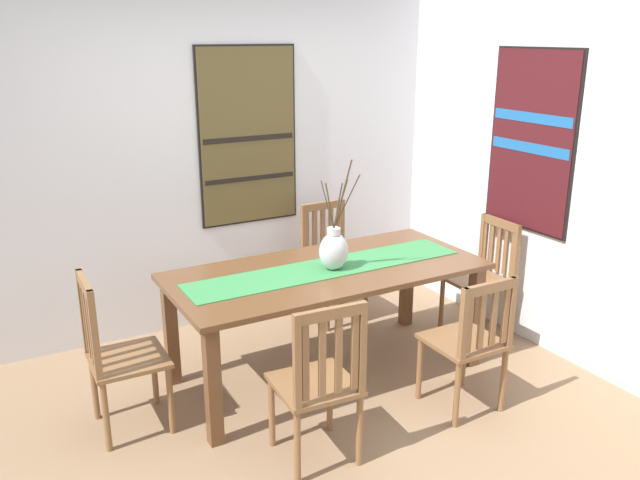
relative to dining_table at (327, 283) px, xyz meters
The scene contains 13 objects.
ground_plane 0.92m from the dining_table, 109.79° to the right, with size 6.40×6.40×0.03m, color #8E7051.
wall_back 1.46m from the dining_table, 99.52° to the left, with size 6.40×0.12×2.70m, color silver.
wall_side 1.88m from the dining_table, 19.74° to the right, with size 0.12×6.40×2.70m, color silver.
dining_table is the anchor object (origin of this frame).
table_runner 0.10m from the dining_table, 146.31° to the right, with size 1.89×0.36×0.01m, color #388447.
centerpiece_vase 0.24m from the dining_table, 57.67° to the right, with size 0.25×0.25×0.75m.
chair_0 1.38m from the dining_table, ahead, with size 0.43×0.43×0.89m.
chair_1 0.98m from the dining_table, 56.99° to the right, with size 0.42×0.42×0.88m.
chair_2 1.38m from the dining_table, behind, with size 0.43×0.43×0.96m.
chair_3 0.98m from the dining_table, 122.14° to the right, with size 0.45×0.45×0.96m.
chair_4 0.98m from the dining_table, 58.25° to the left, with size 0.43×0.43×0.93m.
painting_on_back_wall 1.45m from the dining_table, 90.79° to the left, with size 0.80×0.05×1.37m.
painting_on_side_wall 1.79m from the dining_table, ahead, with size 0.05×0.77×1.28m.
Camera 1 is at (-1.78, -2.87, 2.23)m, focal length 36.66 mm.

